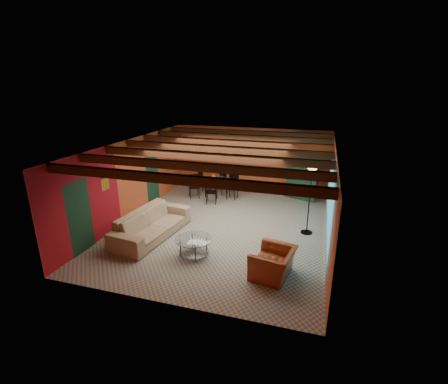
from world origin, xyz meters
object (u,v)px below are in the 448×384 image
(armchair, at_px, (273,263))
(floor_lamp, at_px, (309,200))
(vase, at_px, (214,169))
(coffee_table, at_px, (194,247))
(potted_plant, at_px, (305,139))
(armoire, at_px, (302,172))
(dining_table, at_px, (214,184))
(sofa, at_px, (152,224))

(armchair, xyz_separation_m, floor_lamp, (0.65, 2.67, 0.74))
(armchair, distance_m, vase, 6.07)
(coffee_table, height_order, potted_plant, potted_plant)
(coffee_table, distance_m, armoire, 6.19)
(floor_lamp, relative_size, potted_plant, 4.13)
(armchair, distance_m, armoire, 6.04)
(coffee_table, bearing_deg, armchair, -8.95)
(armoire, distance_m, potted_plant, 1.33)
(dining_table, distance_m, armoire, 3.59)
(coffee_table, relative_size, floor_lamp, 0.46)
(coffee_table, bearing_deg, sofa, 156.40)
(coffee_table, relative_size, armoire, 0.47)
(sofa, bearing_deg, potted_plant, -32.76)
(sofa, height_order, potted_plant, potted_plant)
(vase, bearing_deg, potted_plant, 14.91)
(armoire, relative_size, vase, 11.30)
(dining_table, relative_size, armoire, 0.95)
(armchair, bearing_deg, coffee_table, -88.62)
(sofa, relative_size, potted_plant, 5.38)
(armchair, relative_size, coffee_table, 1.07)
(sofa, bearing_deg, armchair, -98.75)
(sofa, relative_size, dining_table, 1.38)
(dining_table, distance_m, potted_plant, 4.01)
(potted_plant, bearing_deg, dining_table, -165.09)
(armchair, distance_m, potted_plant, 6.33)
(dining_table, relative_size, potted_plant, 3.88)
(armchair, height_order, potted_plant, potted_plant)
(floor_lamp, bearing_deg, coffee_table, -140.85)
(coffee_table, relative_size, potted_plant, 1.91)
(dining_table, distance_m, floor_lamp, 4.59)
(potted_plant, xyz_separation_m, vase, (-3.43, -0.91, -1.25))
(armchair, xyz_separation_m, vase, (-3.22, 5.08, 0.81))
(coffee_table, bearing_deg, dining_table, 102.15)
(coffee_table, distance_m, potted_plant, 6.50)
(armoire, distance_m, vase, 3.55)
(sofa, xyz_separation_m, armoire, (4.06, 4.92, 0.66))
(dining_table, bearing_deg, coffee_table, -77.85)
(armchair, relative_size, vase, 5.68)
(armoire, xyz_separation_m, floor_lamp, (0.45, -3.31, 0.02))
(armchair, bearing_deg, floor_lamp, 176.65)
(sofa, height_order, floor_lamp, floor_lamp)
(armchair, relative_size, potted_plant, 2.05)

